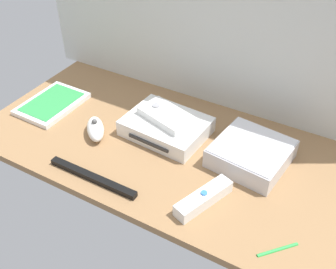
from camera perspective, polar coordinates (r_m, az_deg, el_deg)
The scene contains 9 objects.
ground_plane at distance 104.83cm, azimuth -0.00°, elevation -2.13°, with size 100.00×48.00×2.00cm, color #936D47.
game_console at distance 107.19cm, azimuth -0.25°, elevation 1.14°, with size 21.97×17.51×4.40cm.
mini_computer at distance 100.28cm, azimuth 11.63°, elevation -2.60°, with size 18.80×18.80×5.30cm.
game_case at distance 123.17cm, azimuth -16.00°, elevation 4.20°, with size 13.89×19.21×1.56cm.
remote_wand at distance 89.65cm, azimuth 5.03°, elevation -8.94°, with size 8.41×15.14×3.40cm.
remote_nunchuk at distance 108.36cm, azimuth -10.18°, elevation 0.79°, with size 9.99×10.35×5.10cm.
remote_classic_pad at distance 105.71cm, azimuth -0.26°, elevation 2.70°, with size 16.05×11.67×2.40cm.
sensor_bar at distance 96.55cm, azimuth -10.58°, elevation -5.96°, with size 24.00×1.80×1.40cm, color black.
stylus_pen at distance 85.29cm, azimuth 15.21°, elevation -15.28°, with size 0.70×0.70×9.00cm, color green.
Camera 1 is at (39.39, -68.86, 67.52)cm, focal length 43.27 mm.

